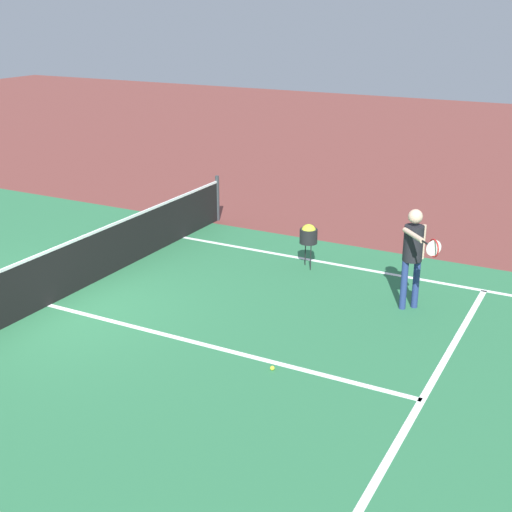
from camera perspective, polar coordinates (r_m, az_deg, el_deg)
ground_plane at (r=12.31m, az=-16.63°, el=-3.89°), size 60.00×60.00×0.00m
court_surface_inbounds at (r=12.31m, az=-16.63°, el=-3.89°), size 10.62×24.40×0.00m
line_sideline_right at (r=13.09m, az=16.28°, el=-2.38°), size 0.10×11.89×0.01m
line_service_near at (r=9.38m, az=13.45°, el=-11.42°), size 8.22×0.10×0.01m
line_center_service at (r=10.46m, az=-3.80°, el=-7.38°), size 0.10×6.40×0.01m
net at (r=12.12m, az=-16.86°, el=-1.76°), size 11.23×0.09×1.07m
player_near at (r=11.56m, az=12.81°, el=0.64°), size 1.06×0.78×1.72m
ball_hopper at (r=13.26m, az=4.34°, el=1.78°), size 0.34×0.34×0.87m
tennis_ball_mid_court at (r=9.79m, az=1.35°, el=-9.18°), size 0.07×0.07×0.07m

